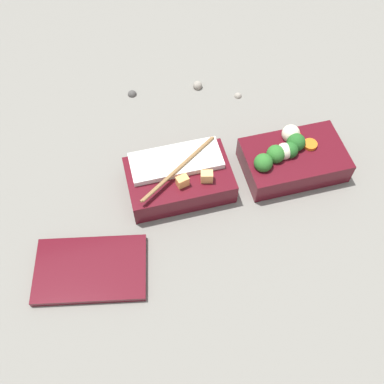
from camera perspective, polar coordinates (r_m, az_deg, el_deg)
ground_plane at (r=0.90m, az=6.10°, el=2.23°), size 3.00×3.00×0.00m
bento_tray_vegetable at (r=0.90m, az=12.54°, el=4.22°), size 0.20×0.12×0.08m
bento_tray_rice at (r=0.85m, az=-1.62°, el=1.73°), size 0.20×0.12×0.07m
bento_lid at (r=0.81m, az=-12.74°, el=-9.55°), size 0.21×0.15×0.01m
pebble_0 at (r=1.05m, az=0.71°, el=13.36°), size 0.02×0.02×0.02m
pebble_1 at (r=1.03m, az=5.87°, el=12.16°), size 0.02×0.02×0.02m
pebble_2 at (r=1.04m, az=-7.62°, el=12.36°), size 0.02×0.02×0.02m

